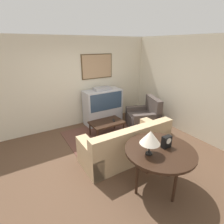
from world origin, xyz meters
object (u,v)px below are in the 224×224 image
(table_lamp, at_px, (150,137))
(mantel_clock, at_px, (167,142))
(armchair, at_px, (144,118))
(tv, at_px, (103,106))
(coffee_table, at_px, (107,123))
(console_table, at_px, (160,153))
(couch, at_px, (126,145))

(table_lamp, relative_size, mantel_clock, 1.97)
(armchair, height_order, mantel_clock, mantel_clock)
(armchair, bearing_deg, tv, -115.40)
(coffee_table, bearing_deg, armchair, -5.19)
(tv, relative_size, coffee_table, 1.31)
(console_table, bearing_deg, armchair, 54.70)
(coffee_table, distance_m, table_lamp, 2.32)
(couch, distance_m, table_lamp, 1.32)
(tv, bearing_deg, mantel_clock, -96.93)
(couch, relative_size, coffee_table, 2.20)
(armchair, bearing_deg, mantel_clock, -13.49)
(table_lamp, bearing_deg, couch, 73.94)
(table_lamp, bearing_deg, mantel_clock, -0.15)
(tv, xyz_separation_m, table_lamp, (-0.76, -2.99, 0.54))
(console_table, bearing_deg, tv, 80.50)
(armchair, bearing_deg, console_table, -16.09)
(armchair, relative_size, table_lamp, 2.61)
(couch, distance_m, mantel_clock, 1.18)
(armchair, height_order, console_table, armchair)
(couch, height_order, table_lamp, table_lamp)
(coffee_table, xyz_separation_m, table_lamp, (-0.43, -2.16, 0.73))
(mantel_clock, bearing_deg, table_lamp, 179.85)
(couch, bearing_deg, console_table, 87.54)
(tv, bearing_deg, table_lamp, -104.20)
(coffee_table, bearing_deg, couch, -96.94)
(coffee_table, xyz_separation_m, console_table, (-0.18, -2.17, 0.36))
(armchair, distance_m, console_table, 2.55)
(coffee_table, distance_m, console_table, 2.20)
(couch, height_order, console_table, couch)
(table_lamp, xyz_separation_m, mantel_clock, (0.39, -0.00, -0.20))
(coffee_table, relative_size, mantel_clock, 4.35)
(mantel_clock, bearing_deg, tv, 83.07)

